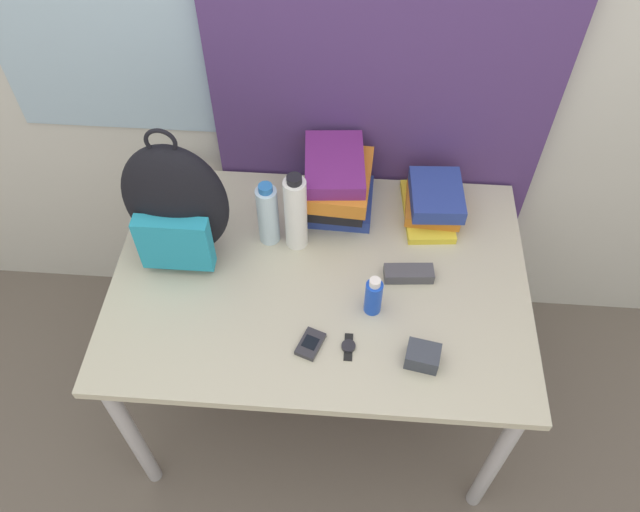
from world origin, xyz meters
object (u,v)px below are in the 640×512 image
(book_stack_center, at_px, (433,201))
(cell_phone, at_px, (310,344))
(backpack, at_px, (176,206))
(sunscreen_bottle, at_px, (373,296))
(sports_bottle, at_px, (296,213))
(water_bottle, at_px, (268,214))
(wristwatch, at_px, (348,347))
(book_stack_left, at_px, (337,185))
(camera_pouch, at_px, (423,356))
(sunglasses_case, at_px, (409,274))

(book_stack_center, xyz_separation_m, cell_phone, (-0.36, -0.54, -0.05))
(backpack, height_order, sunscreen_bottle, backpack)
(sports_bottle, relative_size, cell_phone, 2.73)
(water_bottle, xyz_separation_m, sunscreen_bottle, (0.33, -0.25, -0.05))
(backpack, distance_m, wristwatch, 0.65)
(backpack, height_order, book_stack_left, backpack)
(sunscreen_bottle, distance_m, camera_pouch, 0.22)
(camera_pouch, bearing_deg, water_bottle, 138.78)
(sunscreen_bottle, xyz_separation_m, camera_pouch, (0.14, -0.16, -0.04))
(backpack, xyz_separation_m, cell_phone, (0.42, -0.32, -0.20))
(backpack, distance_m, book_stack_left, 0.52)
(book_stack_left, height_order, book_stack_center, book_stack_left)
(water_bottle, relative_size, cell_phone, 2.23)
(sports_bottle, xyz_separation_m, sunscreen_bottle, (0.25, -0.24, -0.07))
(camera_pouch, height_order, wristwatch, camera_pouch)
(book_stack_center, bearing_deg, cell_phone, -123.74)
(backpack, xyz_separation_m, book_stack_center, (0.78, 0.22, -0.15))
(book_stack_left, bearing_deg, book_stack_center, 0.18)
(sunglasses_case, bearing_deg, sports_bottle, 161.98)
(sunscreen_bottle, bearing_deg, water_bottle, 143.00)
(book_stack_left, xyz_separation_m, sunscreen_bottle, (0.13, -0.40, -0.05))
(sunscreen_bottle, height_order, wristwatch, sunscreen_bottle)
(book_stack_left, distance_m, camera_pouch, 0.63)
(backpack, xyz_separation_m, wristwatch, (0.53, -0.32, -0.20))
(sports_bottle, relative_size, sunglasses_case, 1.88)
(backpack, bearing_deg, book_stack_center, 15.56)
(sunscreen_bottle, bearing_deg, cell_phone, -141.34)
(wristwatch, bearing_deg, sunscreen_bottle, 64.80)
(backpack, bearing_deg, camera_pouch, -25.41)
(book_stack_left, relative_size, sunscreen_bottle, 2.09)
(book_stack_left, xyz_separation_m, water_bottle, (-0.21, -0.15, 0.00))
(book_stack_center, height_order, sports_bottle, sports_bottle)
(water_bottle, distance_m, wristwatch, 0.48)
(wristwatch, bearing_deg, sports_bottle, 115.85)
(sports_bottle, bearing_deg, backpack, -170.53)
(sports_bottle, xyz_separation_m, sunglasses_case, (0.35, -0.12, -0.12))
(book_stack_left, height_order, camera_pouch, book_stack_left)
(water_bottle, bearing_deg, backpack, -165.02)
(book_stack_center, relative_size, cell_phone, 2.69)
(cell_phone, xyz_separation_m, camera_pouch, (0.31, -0.03, 0.02))
(cell_phone, height_order, camera_pouch, camera_pouch)
(sunglasses_case, relative_size, wristwatch, 1.75)
(wristwatch, bearing_deg, cell_phone, -179.20)
(wristwatch, bearing_deg, water_bottle, 124.94)
(sunscreen_bottle, bearing_deg, sunglasses_case, 49.29)
(backpack, distance_m, water_bottle, 0.28)
(book_stack_left, xyz_separation_m, sunglasses_case, (0.24, -0.27, -0.09))
(cell_phone, bearing_deg, sunglasses_case, 43.23)
(sunscreen_bottle, bearing_deg, book_stack_left, 107.69)
(book_stack_center, xyz_separation_m, sunscreen_bottle, (-0.19, -0.40, 0.01))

